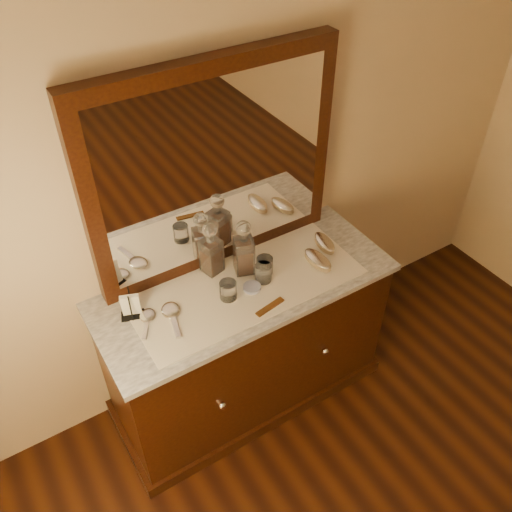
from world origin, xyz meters
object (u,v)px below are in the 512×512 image
Objects in this scene: mirror_frame at (215,169)px; brush_near at (318,260)px; comb at (270,307)px; decanter_left at (211,253)px; hand_mirror_outer at (147,318)px; brush_far at (324,243)px; hand_mirror_inner at (172,313)px; decanter_right at (244,252)px; pin_dish at (252,287)px; dresser_cabinet at (246,343)px; napkin_rack at (131,306)px.

mirror_frame is 0.68m from brush_near.
brush_near is (0.36, 0.12, 0.02)m from comb.
decanter_left is 0.43m from hand_mirror_outer.
brush_far reaches higher than comb.
hand_mirror_inner is at bearing -147.09° from mirror_frame.
decanter_right is (0.13, -0.08, 0.00)m from decanter_left.
hand_mirror_outer is at bearing -161.90° from decanter_left.
decanter_left is at bearing -135.73° from mirror_frame.
hand_mirror_outer reaches higher than comb.
pin_dish and hand_mirror_outer have the same top height.
hand_mirror_outer is (-0.48, 0.03, 0.45)m from dresser_cabinet.
pin_dish is 0.47m from brush_far.
brush_near is 0.14m from brush_far.
dresser_cabinet is at bearing 101.77° from pin_dish.
decanter_left is 0.52m from brush_near.
decanter_right is at bearing -31.39° from decanter_left.
comb is 0.38m from decanter_left.
napkin_rack is 0.57m from decanter_right.
decanter_right is (0.03, 0.27, 0.11)m from comb.
decanter_right is 0.54m from hand_mirror_outer.
hand_mirror_inner is at bearing 179.89° from dresser_cabinet.
hand_mirror_outer is at bearing 145.77° from comb.
decanter_left is at bearing 114.76° from pin_dish.
napkin_rack is (-0.53, -0.16, -0.44)m from mirror_frame.
comb is 0.54× the size of decanter_left.
napkin_rack is 0.45m from decanter_left.
decanter_left reaches higher than dresser_cabinet.
decanter_right reaches higher than hand_mirror_inner.
napkin_rack is at bearing 128.20° from hand_mirror_outer.
decanter_left is at bearing 118.27° from dresser_cabinet.
decanter_left is 0.35m from hand_mirror_inner.
pin_dish reaches higher than comb.
brush_far reaches higher than hand_mirror_inner.
dresser_cabinet is at bearing -178.21° from brush_far.
hand_mirror_inner is at bearing -30.72° from napkin_rack.
mirror_frame is (0.00, 0.25, 0.94)m from dresser_cabinet.
hand_mirror_outer is at bearing 163.26° from hand_mirror_inner.
hand_mirror_outer reaches higher than dresser_cabinet.
decanter_left reaches higher than pin_dish.
hand_mirror_inner reaches higher than pin_dish.
mirror_frame is 6.62× the size of brush_near.
brush_far is (1.01, -0.07, -0.03)m from napkin_rack.
hand_mirror_outer is at bearing -156.09° from mirror_frame.
pin_dish is at bearing -14.39° from napkin_rack.
mirror_frame is at bearing 16.54° from napkin_rack.
dresser_cabinet is 0.73m from napkin_rack.
napkin_rack reaches higher than brush_near.
napkin_rack is at bearing 179.17° from decanter_right.
dresser_cabinet is 0.97m from mirror_frame.
dresser_cabinet is 0.66m from hand_mirror_outer.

